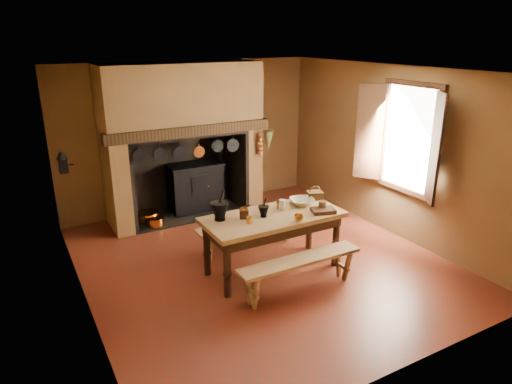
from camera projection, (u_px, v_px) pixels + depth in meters
floor at (261, 261)px, 6.91m from camera, size 5.50×5.50×0.00m
ceiling at (261, 70)px, 5.99m from camera, size 5.50×5.50×0.00m
back_wall at (190, 136)px, 8.72m from camera, size 5.00×0.02×2.80m
wall_left at (75, 202)px, 5.30m from camera, size 0.02×5.50×2.80m
wall_right at (391, 151)px, 7.60m from camera, size 0.02×5.50×2.80m
wall_front at (409, 248)px, 4.18m from camera, size 5.00×0.02×2.80m
chimney_breast at (182, 120)px, 8.08m from camera, size 2.95×0.96×2.80m
iron_range at (196, 186)px, 8.75m from camera, size 1.12×0.55×1.60m
hearth_pans at (149, 219)px, 8.23m from camera, size 0.51×0.62×0.20m
hanging_pans at (191, 151)px, 7.80m from camera, size 1.92×0.29×0.27m
onion_string at (260, 144)px, 8.41m from camera, size 0.12×0.10×0.46m
herb_bunch at (268, 140)px, 8.48m from camera, size 0.20×0.20×0.35m
window at (404, 139)px, 7.10m from camera, size 0.39×1.75×1.76m
wall_coffee_mill at (63, 161)px, 6.58m from camera, size 0.23×0.16×0.31m
work_table at (273, 224)px, 6.42m from camera, size 1.98×0.88×0.86m
bench_front at (300, 267)px, 5.96m from camera, size 1.76×0.31×0.49m
bench_back at (248, 229)px, 7.16m from camera, size 1.68×0.29×0.47m
mortar_large at (220, 210)px, 6.16m from camera, size 0.25×0.25×0.42m
mortar_small at (264, 211)px, 6.29m from camera, size 0.16×0.16×0.27m
coffee_grinder at (244, 213)px, 6.26m from camera, size 0.18×0.16×0.19m
brass_mug_a at (249, 220)px, 6.09m from camera, size 0.10×0.10×0.09m
brass_mug_b at (279, 205)px, 6.61m from camera, size 0.10×0.10×0.09m
mixing_bowl at (302, 202)px, 6.76m from camera, size 0.47×0.47×0.09m
stoneware_crock at (322, 206)px, 6.51m from camera, size 0.12×0.12×0.14m
glass_jar at (282, 205)px, 6.53m from camera, size 0.11×0.11×0.16m
wicker_basket at (315, 195)px, 6.95m from camera, size 0.27×0.23×0.22m
wooden_tray at (323, 210)px, 6.46m from camera, size 0.38×0.32×0.06m
brass_cup at (299, 218)px, 6.15m from camera, size 0.16×0.16×0.10m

